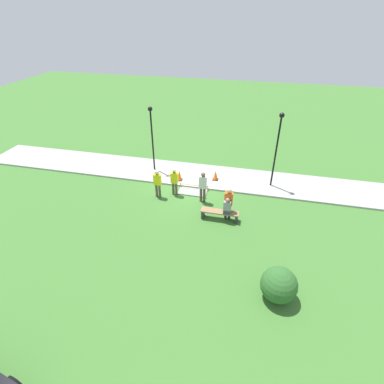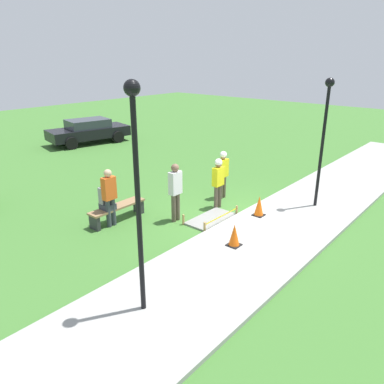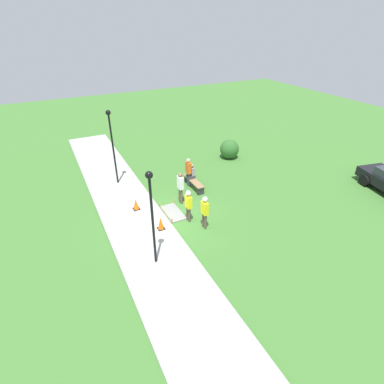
# 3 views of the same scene
# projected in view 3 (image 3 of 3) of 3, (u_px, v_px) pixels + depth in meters

# --- Properties ---
(ground_plane) EXTENTS (60.00, 60.00, 0.00)m
(ground_plane) POSITION_uv_depth(u_px,v_px,m) (169.00, 221.00, 14.82)
(ground_plane) COLOR #3D702D
(sidewalk) EXTENTS (28.00, 2.98, 0.10)m
(sidewalk) POSITION_uv_depth(u_px,v_px,m) (140.00, 229.00, 14.22)
(sidewalk) COLOR #9E9E99
(sidewalk) RESTS_ON ground_plane
(wet_concrete_patch) EXTENTS (1.69, 0.87, 0.32)m
(wet_concrete_patch) POSITION_uv_depth(u_px,v_px,m) (173.00, 213.00, 15.42)
(wet_concrete_patch) COLOR gray
(wet_concrete_patch) RESTS_ON ground_plane
(traffic_cone_near_patch) EXTENTS (0.34, 0.34, 0.61)m
(traffic_cone_near_patch) POSITION_uv_depth(u_px,v_px,m) (136.00, 204.00, 15.44)
(traffic_cone_near_patch) COLOR black
(traffic_cone_near_patch) RESTS_ON sidewalk
(traffic_cone_far_patch) EXTENTS (0.34, 0.34, 0.64)m
(traffic_cone_far_patch) POSITION_uv_depth(u_px,v_px,m) (161.00, 223.00, 13.99)
(traffic_cone_far_patch) COLOR black
(traffic_cone_far_patch) RESTS_ON sidewalk
(park_bench) EXTENTS (1.91, 0.44, 0.49)m
(park_bench) POSITION_uv_depth(u_px,v_px,m) (194.00, 183.00, 17.57)
(park_bench) COLOR #2D2D33
(park_bench) RESTS_ON ground_plane
(person_seated_on_bench) EXTENTS (0.36, 0.44, 0.89)m
(person_seated_on_bench) POSITION_uv_depth(u_px,v_px,m) (192.00, 173.00, 17.61)
(person_seated_on_bench) COLOR #383D47
(person_seated_on_bench) RESTS_ON park_bench
(worker_supervisor) EXTENTS (0.40, 0.25, 1.72)m
(worker_supervisor) POSITION_uv_depth(u_px,v_px,m) (205.00, 210.00, 13.88)
(worker_supervisor) COLOR brown
(worker_supervisor) RESTS_ON ground_plane
(worker_assistant) EXTENTS (0.40, 0.25, 1.70)m
(worker_assistant) POSITION_uv_depth(u_px,v_px,m) (188.00, 203.00, 14.38)
(worker_assistant) COLOR brown
(worker_assistant) RESTS_ON ground_plane
(bystander_in_orange_shirt) EXTENTS (0.40, 0.23, 1.77)m
(bystander_in_orange_shirt) POSITION_uv_depth(u_px,v_px,m) (188.00, 171.00, 17.46)
(bystander_in_orange_shirt) COLOR #383D47
(bystander_in_orange_shirt) RESTS_ON ground_plane
(bystander_in_gray_shirt) EXTENTS (0.40, 0.24, 1.82)m
(bystander_in_gray_shirt) POSITION_uv_depth(u_px,v_px,m) (180.00, 186.00, 15.79)
(bystander_in_gray_shirt) COLOR brown
(bystander_in_gray_shirt) RESTS_ON ground_plane
(lamppost_near) EXTENTS (0.28, 0.28, 4.10)m
(lamppost_near) POSITION_uv_depth(u_px,v_px,m) (152.00, 207.00, 10.90)
(lamppost_near) COLOR black
(lamppost_near) RESTS_ON sidewalk
(lamppost_far) EXTENTS (0.28, 0.28, 4.38)m
(lamppost_far) POSITION_uv_depth(u_px,v_px,m) (112.00, 138.00, 16.69)
(lamppost_far) COLOR black
(lamppost_far) RESTS_ON sidewalk
(shrub_rounded_near) EXTENTS (1.34, 1.34, 1.34)m
(shrub_rounded_near) POSITION_uv_depth(u_px,v_px,m) (229.00, 149.00, 21.20)
(shrub_rounded_near) COLOR #2D6028
(shrub_rounded_near) RESTS_ON ground_plane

